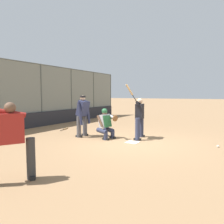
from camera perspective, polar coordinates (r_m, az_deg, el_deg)
ground_plane at (r=8.04m, az=5.37°, el=-7.89°), size 160.00×160.00×0.00m
home_plate_marker at (r=8.04m, az=5.37°, el=-7.85°), size 0.43×0.43×0.01m
backstop_fence at (r=11.81m, az=-22.46°, el=4.49°), size 17.26×0.08×3.39m
padding_wall at (r=11.81m, az=-21.96°, el=-2.26°), size 16.84×0.18×0.78m
bleachers_beyond at (r=14.84m, az=-25.48°, el=-0.27°), size 12.03×3.05×1.80m
batter_at_plate at (r=8.59m, az=7.18°, el=-1.25°), size 1.07×0.55×2.12m
catcher_behind_plate at (r=8.56m, az=-1.57°, el=-2.91°), size 0.65×0.79×1.19m
umpire_home at (r=9.01m, az=-7.67°, el=-0.68°), size 0.69×0.41×1.70m
batter_on_deck at (r=4.74m, az=-24.98°, el=-6.40°), size 0.86×1.01×2.21m
spare_bat_by_padding at (r=14.23m, az=-7.03°, el=-2.28°), size 0.87×0.33×0.07m
spare_bat_third_base_side at (r=11.14m, az=-12.13°, el=-4.28°), size 0.80×0.33×0.07m
baseball_loose at (r=8.06m, az=25.94°, el=-8.05°), size 0.07×0.07×0.07m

